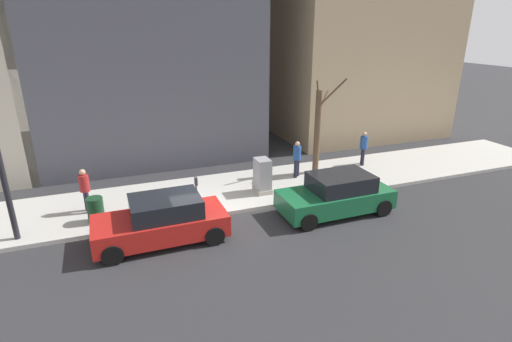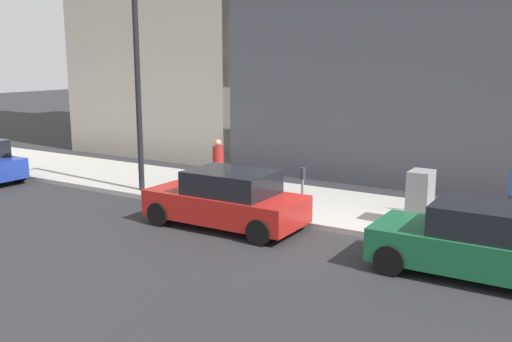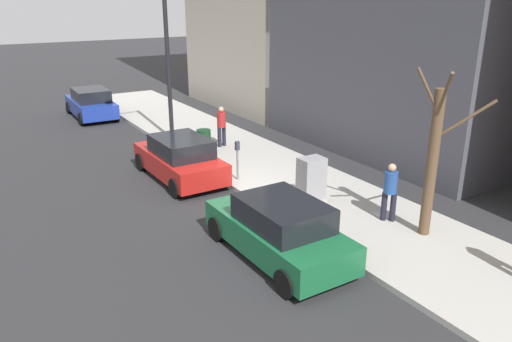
{
  "view_description": "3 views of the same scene",
  "coord_description": "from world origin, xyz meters",
  "px_view_note": "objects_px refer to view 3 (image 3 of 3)",
  "views": [
    {
      "loc": [
        -12.82,
        3.03,
        6.69
      ],
      "look_at": [
        1.47,
        -2.37,
        1.04
      ],
      "focal_mm": 28.0,
      "sensor_mm": 36.0,
      "label": 1
    },
    {
      "loc": [
        -12.88,
        -6.46,
        4.37
      ],
      "look_at": [
        0.53,
        1.86,
        1.24
      ],
      "focal_mm": 40.0,
      "sensor_mm": 36.0,
      "label": 2
    },
    {
      "loc": [
        -7.39,
        -13.49,
        6.08
      ],
      "look_at": [
        0.34,
        -1.02,
        0.89
      ],
      "focal_mm": 35.0,
      "sensor_mm": 36.0,
      "label": 3
    }
  ],
  "objects_px": {
    "parking_meter": "(237,156)",
    "trash_bin": "(204,141)",
    "pedestrian_far_corner": "(221,124)",
    "parked_car_red": "(180,159)",
    "parked_car_blue": "(91,104)",
    "streetlamp": "(161,48)",
    "bare_tree": "(433,159)",
    "utility_box": "(311,181)",
    "pedestrian_midblock": "(390,189)",
    "parked_car_green": "(279,230)"
  },
  "relations": [
    {
      "from": "parking_meter",
      "to": "trash_bin",
      "type": "bearing_deg",
      "value": 82.65
    },
    {
      "from": "parking_meter",
      "to": "pedestrian_far_corner",
      "type": "relative_size",
      "value": 0.81
    },
    {
      "from": "pedestrian_far_corner",
      "to": "parked_car_red",
      "type": "bearing_deg",
      "value": 27.42
    },
    {
      "from": "trash_bin",
      "to": "pedestrian_far_corner",
      "type": "height_order",
      "value": "pedestrian_far_corner"
    },
    {
      "from": "parked_car_red",
      "to": "parked_car_blue",
      "type": "bearing_deg",
      "value": 90.39
    },
    {
      "from": "streetlamp",
      "to": "bare_tree",
      "type": "distance_m",
      "value": 12.39
    },
    {
      "from": "parking_meter",
      "to": "utility_box",
      "type": "distance_m",
      "value": 3.05
    },
    {
      "from": "bare_tree",
      "to": "pedestrian_midblock",
      "type": "height_order",
      "value": "bare_tree"
    },
    {
      "from": "parked_car_red",
      "to": "bare_tree",
      "type": "bearing_deg",
      "value": -65.25
    },
    {
      "from": "pedestrian_midblock",
      "to": "parking_meter",
      "type": "bearing_deg",
      "value": -21.95
    },
    {
      "from": "utility_box",
      "to": "trash_bin",
      "type": "height_order",
      "value": "utility_box"
    },
    {
      "from": "utility_box",
      "to": "parked_car_green",
      "type": "bearing_deg",
      "value": -141.69
    },
    {
      "from": "pedestrian_midblock",
      "to": "utility_box",
      "type": "bearing_deg",
      "value": -15.62
    },
    {
      "from": "parked_car_red",
      "to": "trash_bin",
      "type": "bearing_deg",
      "value": 46.15
    },
    {
      "from": "trash_bin",
      "to": "utility_box",
      "type": "bearing_deg",
      "value": -86.43
    },
    {
      "from": "streetlamp",
      "to": "trash_bin",
      "type": "relative_size",
      "value": 7.22
    },
    {
      "from": "bare_tree",
      "to": "trash_bin",
      "type": "xyz_separation_m",
      "value": [
        -1.7,
        9.61,
        -1.61
      ]
    },
    {
      "from": "streetlamp",
      "to": "pedestrian_far_corner",
      "type": "bearing_deg",
      "value": -53.26
    },
    {
      "from": "utility_box",
      "to": "parked_car_blue",
      "type": "bearing_deg",
      "value": 99.19
    },
    {
      "from": "parking_meter",
      "to": "pedestrian_far_corner",
      "type": "height_order",
      "value": "pedestrian_far_corner"
    },
    {
      "from": "parking_meter",
      "to": "pedestrian_far_corner",
      "type": "distance_m",
      "value": 4.05
    },
    {
      "from": "parked_car_green",
      "to": "bare_tree",
      "type": "bearing_deg",
      "value": -18.3
    },
    {
      "from": "parked_car_green",
      "to": "bare_tree",
      "type": "height_order",
      "value": "bare_tree"
    },
    {
      "from": "pedestrian_far_corner",
      "to": "pedestrian_midblock",
      "type": "bearing_deg",
      "value": 81.76
    },
    {
      "from": "parked_car_red",
      "to": "utility_box",
      "type": "height_order",
      "value": "utility_box"
    },
    {
      "from": "streetlamp",
      "to": "trash_bin",
      "type": "distance_m",
      "value": 4.23
    },
    {
      "from": "parked_car_blue",
      "to": "pedestrian_far_corner",
      "type": "distance_m",
      "value": 9.22
    },
    {
      "from": "parked_car_green",
      "to": "parked_car_red",
      "type": "height_order",
      "value": "same"
    },
    {
      "from": "parked_car_blue",
      "to": "utility_box",
      "type": "xyz_separation_m",
      "value": [
        2.49,
        -15.41,
        0.11
      ]
    },
    {
      "from": "parked_car_red",
      "to": "utility_box",
      "type": "bearing_deg",
      "value": -62.95
    },
    {
      "from": "parking_meter",
      "to": "pedestrian_midblock",
      "type": "relative_size",
      "value": 0.81
    },
    {
      "from": "parking_meter",
      "to": "utility_box",
      "type": "xyz_separation_m",
      "value": [
        0.85,
        -2.92,
        -0.13
      ]
    },
    {
      "from": "parking_meter",
      "to": "streetlamp",
      "type": "bearing_deg",
      "value": 91.62
    },
    {
      "from": "streetlamp",
      "to": "bare_tree",
      "type": "bearing_deg",
      "value": -79.12
    },
    {
      "from": "parked_car_green",
      "to": "parked_car_red",
      "type": "xyz_separation_m",
      "value": [
        0.19,
        6.36,
        0.0
      ]
    },
    {
      "from": "parked_car_green",
      "to": "parked_car_blue",
      "type": "bearing_deg",
      "value": 89.6
    },
    {
      "from": "parked_car_red",
      "to": "utility_box",
      "type": "relative_size",
      "value": 2.95
    },
    {
      "from": "utility_box",
      "to": "streetlamp",
      "type": "relative_size",
      "value": 0.22
    },
    {
      "from": "utility_box",
      "to": "pedestrian_midblock",
      "type": "bearing_deg",
      "value": -62.58
    },
    {
      "from": "parked_car_red",
      "to": "bare_tree",
      "type": "distance_m",
      "value": 8.52
    },
    {
      "from": "parking_meter",
      "to": "parked_car_red",
      "type": "bearing_deg",
      "value": 134.69
    },
    {
      "from": "parked_car_blue",
      "to": "pedestrian_far_corner",
      "type": "xyz_separation_m",
      "value": [
        3.06,
        -8.69,
        0.35
      ]
    },
    {
      "from": "parked_car_red",
      "to": "pedestrian_midblock",
      "type": "height_order",
      "value": "pedestrian_midblock"
    },
    {
      "from": "parked_car_blue",
      "to": "utility_box",
      "type": "distance_m",
      "value": 15.61
    },
    {
      "from": "parked_car_red",
      "to": "bare_tree",
      "type": "xyz_separation_m",
      "value": [
        3.6,
        -7.59,
        1.47
      ]
    },
    {
      "from": "utility_box",
      "to": "streetlamp",
      "type": "height_order",
      "value": "streetlamp"
    },
    {
      "from": "utility_box",
      "to": "pedestrian_midblock",
      "type": "distance_m",
      "value": 2.37
    },
    {
      "from": "trash_bin",
      "to": "pedestrian_far_corner",
      "type": "xyz_separation_m",
      "value": [
        0.97,
        0.3,
        0.49
      ]
    },
    {
      "from": "parked_car_green",
      "to": "utility_box",
      "type": "height_order",
      "value": "utility_box"
    },
    {
      "from": "bare_tree",
      "to": "parking_meter",
      "type": "bearing_deg",
      "value": 109.32
    }
  ]
}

